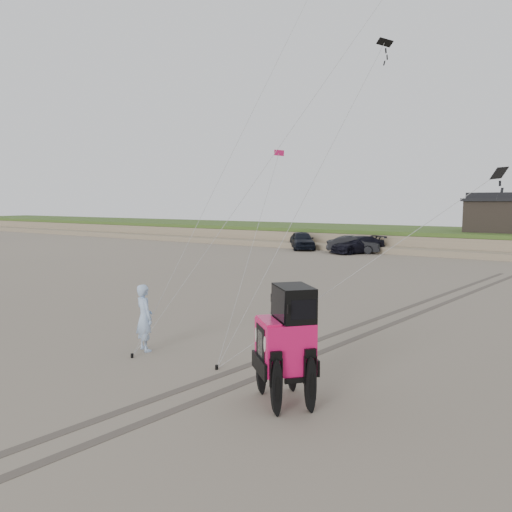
% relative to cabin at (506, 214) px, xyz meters
% --- Properties ---
extents(ground, '(160.00, 160.00, 0.00)m').
position_rel_cabin_xyz_m(ground, '(-2.00, -37.00, -3.24)').
color(ground, '#6B6054').
rests_on(ground, ground).
extents(dune_ridge, '(160.00, 14.25, 1.73)m').
position_rel_cabin_xyz_m(dune_ridge, '(-2.00, 0.50, -2.42)').
color(dune_ridge, '#7A6B54').
rests_on(dune_ridge, ground).
extents(cabin, '(6.40, 5.40, 3.35)m').
position_rel_cabin_xyz_m(cabin, '(0.00, 0.00, 0.00)').
color(cabin, black).
rests_on(cabin, dune_ridge).
extents(truck_a, '(4.38, 4.97, 1.62)m').
position_rel_cabin_xyz_m(truck_a, '(-15.65, -7.31, -2.43)').
color(truck_a, black).
rests_on(truck_a, ground).
extents(truck_b, '(4.64, 2.75, 1.45)m').
position_rel_cabin_xyz_m(truck_b, '(-10.46, -7.87, -2.51)').
color(truck_b, black).
rests_on(truck_b, ground).
extents(truck_c, '(4.06, 5.32, 1.44)m').
position_rel_cabin_xyz_m(truck_c, '(-10.10, -7.83, -2.52)').
color(truck_c, black).
rests_on(truck_c, ground).
extents(jeep, '(5.42, 5.63, 2.04)m').
position_rel_cabin_xyz_m(jeep, '(0.58, -38.08, -2.22)').
color(jeep, '#DA1157').
rests_on(jeep, ground).
extents(man, '(0.83, 0.69, 1.95)m').
position_rel_cabin_xyz_m(man, '(-4.72, -37.08, -2.26)').
color(man, '#89A9D4').
rests_on(man, ground).
extents(kite_flock, '(9.17, 8.16, 10.37)m').
position_rel_cabin_xyz_m(kite_flock, '(-0.96, -28.93, 7.62)').
color(kite_flock, black).
rests_on(kite_flock, ground).
extents(stake_main, '(0.08, 0.08, 0.12)m').
position_rel_cabin_xyz_m(stake_main, '(-4.51, -37.77, -3.18)').
color(stake_main, black).
rests_on(stake_main, ground).
extents(stake_aux, '(0.08, 0.08, 0.12)m').
position_rel_cabin_xyz_m(stake_aux, '(-1.95, -37.24, -3.18)').
color(stake_aux, black).
rests_on(stake_aux, ground).
extents(tire_tracks, '(5.22, 29.74, 0.01)m').
position_rel_cabin_xyz_m(tire_tracks, '(0.00, -29.00, -3.23)').
color(tire_tracks, '#4C443D').
rests_on(tire_tracks, ground).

